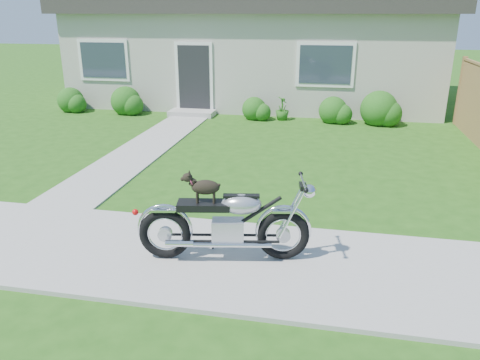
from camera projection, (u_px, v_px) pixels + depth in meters
The scene contains 8 objects.
ground at pixel (114, 248), 6.37m from camera, with size 80.00×80.00×0.00m, color #235114.
sidewalk at pixel (113, 247), 6.36m from camera, with size 24.00×2.20×0.04m, color #9E9B93.
walkway at pixel (148, 145), 11.26m from camera, with size 1.20×8.00×0.03m, color #9E9B93.
house at pixel (258, 39), 16.72m from camera, with size 12.60×7.03×4.50m.
shrub_row at pixel (240, 106), 14.08m from camera, with size 10.57×1.04×1.04m.
potted_plant_left at pixel (125, 102), 14.82m from camera, with size 0.66×0.57×0.73m, color #275F19.
potted_plant_right at pixel (282, 108), 13.90m from camera, with size 0.39×0.39×0.70m, color #2A671C.
motorcycle_with_dog at pixel (227, 222), 5.87m from camera, with size 2.21×0.72×1.16m.
Camera 1 is at (2.81, -5.23, 3.03)m, focal length 35.00 mm.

